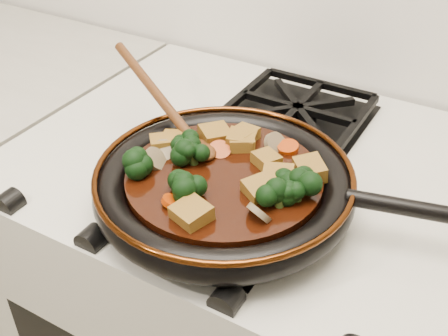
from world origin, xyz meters
The scene contains 32 objects.
burner_grate_front centered at (0.00, 1.55, 0.91)m, with size 0.23×0.23×0.03m, color black, non-canonical shape.
burner_grate_back centered at (0.00, 1.83, 0.91)m, with size 0.23×0.23×0.03m, color black, non-canonical shape.
skillet centered at (0.01, 1.56, 0.94)m, with size 0.47×0.35×0.05m.
braising_sauce centered at (0.01, 1.56, 0.95)m, with size 0.26×0.26×0.02m, color black.
tofu_cube_0 centered at (-0.01, 1.65, 0.97)m, with size 0.03×0.04×0.02m, color brown.
tofu_cube_1 centered at (0.02, 1.46, 0.97)m, with size 0.04×0.04×0.02m, color brown.
tofu_cube_2 centered at (0.11, 1.61, 0.97)m, with size 0.04×0.04×0.02m, color brown.
tofu_cube_3 centered at (-0.09, 1.57, 0.97)m, with size 0.04×0.04×0.02m, color brown.
tofu_cube_4 centered at (-0.08, 1.58, 0.97)m, with size 0.04×0.04×0.02m, color brown.
tofu_cube_5 centered at (-0.04, 1.62, 0.97)m, with size 0.04×0.04×0.02m, color brown.
tofu_cube_6 centered at (0.07, 1.54, 0.97)m, with size 0.04×0.04×0.02m, color brown.
tofu_cube_7 centered at (0.00, 1.63, 0.97)m, with size 0.04×0.04×0.02m, color brown.
tofu_cube_8 centered at (0.00, 1.63, 0.97)m, with size 0.04×0.04×0.02m, color brown.
tofu_cube_9 centered at (0.08, 1.57, 0.97)m, with size 0.04×0.04×0.02m, color brown.
tofu_cube_10 centered at (0.05, 1.60, 0.97)m, with size 0.03×0.03×0.02m, color brown.
broccoli_floret_0 centered at (0.12, 1.55, 0.97)m, with size 0.06×0.06×0.05m, color black, non-canonical shape.
broccoli_floret_1 centered at (-0.08, 1.51, 0.97)m, with size 0.06×0.06×0.05m, color black, non-canonical shape.
broccoli_floret_2 centered at (-0.05, 1.57, 0.97)m, with size 0.06×0.06×0.06m, color black, non-canonical shape.
broccoli_floret_3 centered at (-0.01, 1.49, 0.97)m, with size 0.06×0.06×0.05m, color black, non-canonical shape.
broccoli_floret_4 centered at (0.10, 1.58, 0.97)m, with size 0.06×0.06×0.05m, color black, non-canonical shape.
broccoli_floret_5 centered at (-0.04, 1.56, 0.97)m, with size 0.06×0.06×0.06m, color black, non-canonical shape.
broccoli_floret_6 centered at (0.10, 1.53, 0.97)m, with size 0.06×0.06×0.05m, color black, non-canonical shape.
carrot_coin_0 centered at (0.06, 1.65, 0.96)m, with size 0.03×0.03×0.01m, color #A32F04.
carrot_coin_1 centered at (-0.02, 1.60, 0.96)m, with size 0.03×0.03×0.01m, color #A32F04.
carrot_coin_2 centered at (0.11, 1.58, 0.96)m, with size 0.03×0.03×0.01m, color #A32F04.
carrot_coin_3 centered at (-0.01, 1.47, 0.96)m, with size 0.03×0.03×0.01m, color #A32F04.
carrot_coin_4 centered at (0.00, 1.65, 0.96)m, with size 0.03×0.03×0.01m, color #A32F04.
mushroom_slice_0 centered at (-0.08, 1.53, 0.97)m, with size 0.04×0.04×0.01m, color brown.
mushroom_slice_1 centered at (0.04, 1.65, 0.97)m, with size 0.03×0.03×0.01m, color brown.
mushroom_slice_2 centered at (0.09, 1.50, 0.97)m, with size 0.03×0.03×0.01m, color brown.
mushroom_slice_3 centered at (-0.08, 1.55, 0.97)m, with size 0.03×0.03×0.01m, color brown.
wooden_spoon centered at (-0.11, 1.62, 0.98)m, with size 0.16×0.09×0.26m.
Camera 1 is at (0.32, 1.03, 1.40)m, focal length 45.00 mm.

